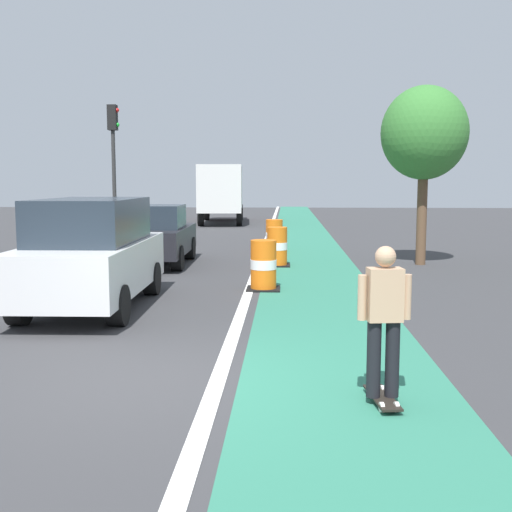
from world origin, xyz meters
TOP-DOWN VIEW (x-y plane):
  - ground_plane at (0.00, 0.00)m, footprint 100.00×100.00m
  - bike_lane_strip at (2.40, 12.00)m, footprint 2.50×80.00m
  - lane_divider_stripe at (0.90, 12.00)m, footprint 0.20×80.00m
  - skateboarder_on_lane at (2.73, -0.65)m, footprint 0.57×0.82m
  - parked_suv_nearest at (-1.89, 4.21)m, footprint 1.99×4.64m
  - parked_sedan_second at (-2.02, 10.32)m, footprint 1.99×4.14m
  - traffic_barrel_front at (1.21, 6.35)m, footprint 0.73×0.73m
  - traffic_barrel_mid at (1.45, 10.25)m, footprint 0.73×0.73m
  - traffic_barrel_back at (1.30, 13.74)m, footprint 0.73×0.73m
  - delivery_truck_down_block at (-1.98, 28.38)m, footprint 2.76×7.73m
  - traffic_light_corner at (-4.59, 15.61)m, footprint 0.41×0.32m
  - pedestrian_crossing at (-3.92, 8.28)m, footprint 0.34×0.20m
  - street_tree_sidewalk at (5.53, 10.75)m, footprint 2.40×2.40m

SIDE VIEW (x-z plane):
  - ground_plane at x=0.00m, z-range 0.00..0.00m
  - bike_lane_strip at x=2.40m, z-range 0.00..0.01m
  - lane_divider_stripe at x=0.90m, z-range 0.00..0.01m
  - traffic_barrel_front at x=1.21m, z-range -0.01..1.08m
  - traffic_barrel_mid at x=1.45m, z-range -0.01..1.08m
  - traffic_barrel_back at x=1.30m, z-range -0.01..1.08m
  - parked_sedan_second at x=-2.02m, z-range -0.02..1.68m
  - pedestrian_crossing at x=-3.92m, z-range 0.06..1.67m
  - skateboarder_on_lane at x=2.73m, z-range 0.07..1.76m
  - parked_suv_nearest at x=-1.89m, z-range 0.02..2.06m
  - delivery_truck_down_block at x=-1.98m, z-range 0.23..3.46m
  - traffic_light_corner at x=-4.59m, z-range 0.95..6.05m
  - street_tree_sidewalk at x=5.53m, z-range 1.17..6.17m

